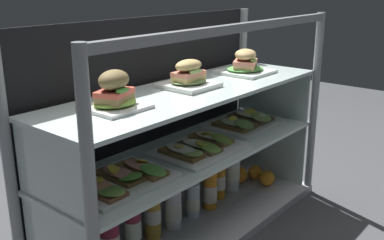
{
  "coord_description": "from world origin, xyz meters",
  "views": [
    {
      "loc": [
        -1.25,
        -1.05,
        0.98
      ],
      "look_at": [
        0.0,
        0.0,
        0.47
      ],
      "focal_mm": 42.36,
      "sensor_mm": 36.0,
      "label": 1
    }
  ],
  "objects": [
    {
      "name": "shelf_lower_glass",
      "position": [
        0.0,
        0.0,
        0.35
      ],
      "size": [
        1.25,
        0.38,
        0.01
      ],
      "primitive_type": "cube",
      "color": "silver",
      "rests_on": "riser_lower_tier"
    },
    {
      "name": "orange_fruit_near_left_post",
      "position": [
        0.44,
        0.07,
        0.08
      ],
      "size": [
        0.08,
        0.08,
        0.08
      ],
      "primitive_type": "sphere",
      "color": "orange",
      "rests_on": "case_base_deck"
    },
    {
      "name": "case_frame",
      "position": [
        0.0,
        0.11,
        0.47
      ],
      "size": [
        1.3,
        0.43,
        0.85
      ],
      "color": "gray",
      "rests_on": "ground"
    },
    {
      "name": "orange_fruit_rolled_forward",
      "position": [
        0.5,
        -0.05,
        0.07
      ],
      "size": [
        0.07,
        0.07,
        0.07
      ],
      "primitive_type": "sphere",
      "color": "orange",
      "rests_on": "case_base_deck"
    },
    {
      "name": "riser_lower_tier",
      "position": [
        0.0,
        0.0,
        0.19
      ],
      "size": [
        1.23,
        0.36,
        0.3
      ],
      "color": "silver",
      "rests_on": "case_base_deck"
    },
    {
      "name": "juice_bottle_front_left_end",
      "position": [
        0.25,
        0.05,
        0.12
      ],
      "size": [
        0.06,
        0.06,
        0.2
      ],
      "color": "orange",
      "rests_on": "case_base_deck"
    },
    {
      "name": "juice_bottle_near_post",
      "position": [
        0.05,
        0.04,
        0.12
      ],
      "size": [
        0.06,
        0.06,
        0.21
      ],
      "color": "white",
      "rests_on": "case_base_deck"
    },
    {
      "name": "juice_bottle_tucked_behind",
      "position": [
        0.36,
        0.06,
        0.13
      ],
      "size": [
        0.07,
        0.07,
        0.23
      ],
      "color": "silver",
      "rests_on": "case_base_deck"
    },
    {
      "name": "juice_bottle_front_middle",
      "position": [
        -0.29,
        0.04,
        0.14
      ],
      "size": [
        0.06,
        0.06,
        0.24
      ],
      "color": "#972D41",
      "rests_on": "case_base_deck"
    },
    {
      "name": "plated_roll_sandwich_near_right_corner",
      "position": [
        0.37,
        0.01,
        0.63
      ],
      "size": [
        0.21,
        0.21,
        0.1
      ],
      "color": "white",
      "rests_on": "shelf_upper_glass"
    },
    {
      "name": "open_sandwich_tray_mid_left",
      "position": [
        0.39,
        0.01,
        0.37
      ],
      "size": [
        0.34,
        0.25,
        0.06
      ],
      "color": "white",
      "rests_on": "shelf_lower_glass"
    },
    {
      "name": "juice_bottle_front_right_end",
      "position": [
        -0.17,
        0.05,
        0.14
      ],
      "size": [
        0.06,
        0.06,
        0.24
      ],
      "color": "gold",
      "rests_on": "case_base_deck"
    },
    {
      "name": "orange_fruit_beside_bottles",
      "position": [
        0.52,
        0.03,
        0.07
      ],
      "size": [
        0.07,
        0.07,
        0.07
      ],
      "primitive_type": "sphere",
      "color": "orange",
      "rests_on": "case_base_deck"
    },
    {
      "name": "riser_upper_tier",
      "position": [
        0.0,
        0.0,
        0.47
      ],
      "size": [
        1.23,
        0.36,
        0.23
      ],
      "color": "silver",
      "rests_on": "shelf_lower_glass"
    },
    {
      "name": "open_sandwich_tray_near_left_corner",
      "position": [
        -0.38,
        -0.02,
        0.37
      ],
      "size": [
        0.34,
        0.25,
        0.06
      ],
      "color": "white",
      "rests_on": "shelf_lower_glass"
    },
    {
      "name": "case_base_deck",
      "position": [
        0.0,
        0.0,
        0.02
      ],
      "size": [
        1.3,
        0.43,
        0.04
      ],
      "primitive_type": "cube",
      "color": "#BCBCC2",
      "rests_on": "ground"
    },
    {
      "name": "juice_bottle_back_right",
      "position": [
        -0.07,
        0.04,
        0.13
      ],
      "size": [
        0.07,
        0.07,
        0.24
      ],
      "color": "white",
      "rests_on": "case_base_deck"
    },
    {
      "name": "juice_bottle_front_second",
      "position": [
        0.15,
        0.02,
        0.13
      ],
      "size": [
        0.06,
        0.06,
        0.23
      ],
      "color": "orange",
      "rests_on": "case_base_deck"
    },
    {
      "name": "plated_roll_sandwich_far_left",
      "position": [
        0.01,
        0.02,
        0.63
      ],
      "size": [
        0.19,
        0.19,
        0.11
      ],
      "color": "white",
      "rests_on": "shelf_upper_glass"
    },
    {
      "name": "open_sandwich_tray_right_of_center",
      "position": [
        0.0,
        -0.03,
        0.37
      ],
      "size": [
        0.34,
        0.25,
        0.06
      ],
      "color": "white",
      "rests_on": "shelf_lower_glass"
    },
    {
      "name": "plated_roll_sandwich_far_right",
      "position": [
        -0.36,
        0.01,
        0.64
      ],
      "size": [
        0.18,
        0.18,
        0.12
      ],
      "color": "white",
      "rests_on": "shelf_upper_glass"
    },
    {
      "name": "shelf_upper_glass",
      "position": [
        0.0,
        0.0,
        0.59
      ],
      "size": [
        1.25,
        0.38,
        0.01
      ],
      "primitive_type": "cube",
      "color": "silver",
      "rests_on": "riser_upper_tier"
    },
    {
      "name": "ground_plane",
      "position": [
        0.0,
        0.0,
        -0.01
      ],
      "size": [
        6.0,
        6.0,
        0.02
      ],
      "primitive_type": "cube",
      "color": "#3F4144",
      "rests_on": "ground"
    }
  ]
}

